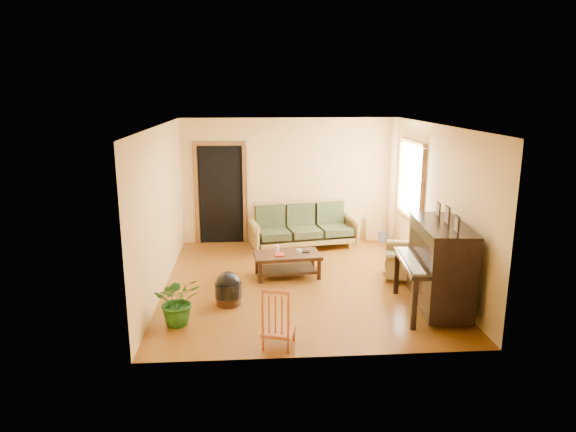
{
  "coord_description": "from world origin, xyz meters",
  "views": [
    {
      "loc": [
        -0.8,
        -8.07,
        3.11
      ],
      "look_at": [
        -0.21,
        0.2,
        1.1
      ],
      "focal_mm": 32.0,
      "sensor_mm": 36.0,
      "label": 1
    }
  ],
  "objects": [
    {
      "name": "window",
      "position": [
        2.21,
        1.3,
        1.5
      ],
      "size": [
        0.12,
        1.36,
        1.46
      ],
      "primitive_type": "cube",
      "color": "white",
      "rests_on": "right_wall"
    },
    {
      "name": "leaning_frame",
      "position": [
        1.83,
        2.34,
        0.28
      ],
      "size": [
        0.43,
        0.1,
        0.57
      ],
      "primitive_type": "cube",
      "rotation": [
        0.0,
        0.0,
        0.02
      ],
      "color": "gold",
      "rests_on": "floor"
    },
    {
      "name": "red_chair",
      "position": [
        -0.49,
        -2.19,
        0.4
      ],
      "size": [
        0.48,
        0.5,
        0.8
      ],
      "primitive_type": "cube",
      "rotation": [
        0.0,
        0.0,
        -0.29
      ],
      "color": "brown",
      "rests_on": "floor"
    },
    {
      "name": "ceramic_crock",
      "position": [
        1.97,
        2.3,
        0.11
      ],
      "size": [
        0.22,
        0.22,
        0.23
      ],
      "primitive_type": "cylinder",
      "rotation": [
        0.0,
        0.0,
        0.21
      ],
      "color": "#304891",
      "rests_on": "floor"
    },
    {
      "name": "armchair",
      "position": [
        1.77,
        0.08,
        0.41
      ],
      "size": [
        0.98,
        1.01,
        0.83
      ],
      "primitive_type": "cube",
      "rotation": [
        0.0,
        0.0,
        -0.27
      ],
      "color": "olive",
      "rests_on": "floor"
    },
    {
      "name": "coffee_table",
      "position": [
        -0.21,
        0.3,
        0.2
      ],
      "size": [
        1.18,
        0.73,
        0.41
      ],
      "primitive_type": "cube",
      "rotation": [
        0.0,
        0.0,
        0.11
      ],
      "color": "black",
      "rests_on": "floor"
    },
    {
      "name": "floor",
      "position": [
        0.0,
        0.0,
        0.0
      ],
      "size": [
        5.0,
        5.0,
        0.0
      ],
      "primitive_type": "plane",
      "color": "#5E310C",
      "rests_on": "ground"
    },
    {
      "name": "glass_jar",
      "position": [
        -0.0,
        0.35,
        0.44
      ],
      "size": [
        0.11,
        0.11,
        0.06
      ],
      "primitive_type": "cylinder",
      "rotation": [
        0.0,
        0.0,
        0.25
      ],
      "color": "silver",
      "rests_on": "coffee_table"
    },
    {
      "name": "piano",
      "position": [
        1.87,
        -1.27,
        0.65
      ],
      "size": [
        1.01,
        1.56,
        1.31
      ],
      "primitive_type": "cube",
      "rotation": [
        0.0,
        0.0,
        -0.09
      ],
      "color": "black",
      "rests_on": "floor"
    },
    {
      "name": "remote",
      "position": [
        0.09,
        0.34,
        0.42
      ],
      "size": [
        0.16,
        0.05,
        0.02
      ],
      "primitive_type": "cube",
      "rotation": [
        0.0,
        0.0,
        -0.08
      ],
      "color": "black",
      "rests_on": "coffee_table"
    },
    {
      "name": "sofa",
      "position": [
        0.24,
        1.96,
        0.46
      ],
      "size": [
        2.26,
        1.25,
        0.92
      ],
      "primitive_type": "cube",
      "rotation": [
        0.0,
        0.0,
        0.17
      ],
      "color": "olive",
      "rests_on": "floor"
    },
    {
      "name": "footstool",
      "position": [
        -1.18,
        -0.83,
        0.19
      ],
      "size": [
        0.47,
        0.47,
        0.38
      ],
      "primitive_type": "cylinder",
      "rotation": [
        0.0,
        0.0,
        -0.2
      ],
      "color": "black",
      "rests_on": "floor"
    },
    {
      "name": "potted_plant",
      "position": [
        -1.82,
        -1.47,
        0.35
      ],
      "size": [
        0.73,
        0.66,
        0.7
      ],
      "primitive_type": "imported",
      "rotation": [
        0.0,
        0.0,
        0.2
      ],
      "color": "#1E5017",
      "rests_on": "floor"
    },
    {
      "name": "candle",
      "position": [
        -0.38,
        0.43,
        0.46
      ],
      "size": [
        0.08,
        0.08,
        0.11
      ],
      "primitive_type": "cylinder",
      "rotation": [
        0.0,
        0.0,
        -0.28
      ],
      "color": "white",
      "rests_on": "coffee_table"
    },
    {
      "name": "doorway",
      "position": [
        -1.45,
        2.48,
        1.02
      ],
      "size": [
        1.08,
        0.16,
        2.05
      ],
      "primitive_type": "cube",
      "color": "black",
      "rests_on": "floor"
    },
    {
      "name": "book",
      "position": [
        -0.43,
        0.24,
        0.42
      ],
      "size": [
        0.16,
        0.22,
        0.02
      ],
      "primitive_type": "imported",
      "rotation": [
        0.0,
        0.0,
        0.01
      ],
      "color": "#A12415",
      "rests_on": "coffee_table"
    }
  ]
}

